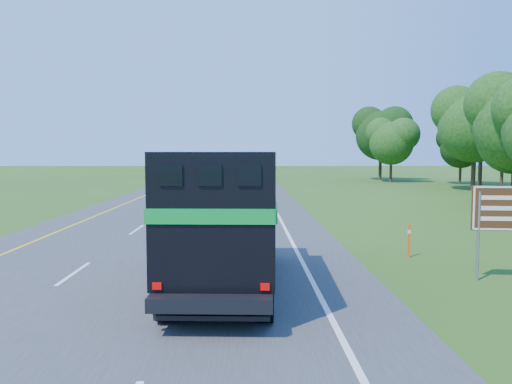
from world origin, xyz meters
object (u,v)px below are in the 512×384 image
(far_car, at_px, (210,168))
(horse_truck, at_px, (226,215))
(exit_sign, at_px, (505,212))
(white_suv, at_px, (184,178))

(far_car, bearing_deg, horse_truck, -88.88)
(exit_sign, bearing_deg, horse_truck, -169.44)
(white_suv, bearing_deg, exit_sign, -76.29)
(horse_truck, relative_size, white_suv, 1.39)
(far_car, bearing_deg, white_suv, -93.04)
(far_car, height_order, exit_sign, exit_sign)
(horse_truck, distance_m, white_suv, 45.72)
(horse_truck, xyz_separation_m, exit_sign, (8.18, 0.57, -0.00))
(horse_truck, bearing_deg, white_suv, 101.11)
(horse_truck, height_order, far_car, horse_truck)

